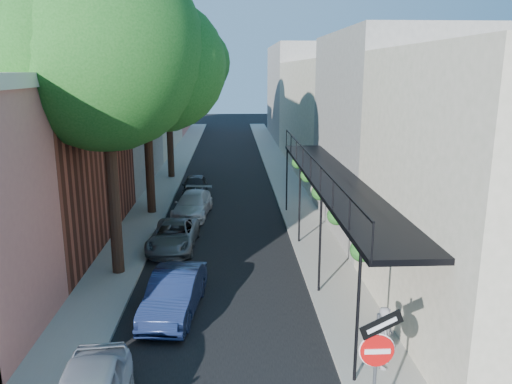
{
  "coord_description": "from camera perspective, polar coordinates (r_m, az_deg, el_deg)",
  "views": [
    {
      "loc": [
        0.42,
        -7.43,
        7.35
      ],
      "look_at": [
        1.34,
        11.17,
        2.8
      ],
      "focal_mm": 35.0,
      "sensor_mm": 36.0,
      "label": 1
    }
  ],
  "objects": [
    {
      "name": "sign_post",
      "position": [
        10.31,
        13.67,
        -17.72
      ],
      "size": [
        0.89,
        0.17,
        2.99
      ],
      "color": "#595B60",
      "rests_on": "ground"
    },
    {
      "name": "parked_car_b",
      "position": [
        15.89,
        -9.33,
        -11.38
      ],
      "size": [
        1.86,
        4.13,
        1.31
      ],
      "primitive_type": "imported",
      "rotation": [
        0.0,
        0.0,
        -0.12
      ],
      "color": "#152044",
      "rests_on": "ground"
    },
    {
      "name": "parked_car_d",
      "position": [
        25.99,
        -7.23,
        -1.42
      ],
      "size": [
        2.13,
        4.33,
        1.21
      ],
      "primitive_type": "imported",
      "rotation": [
        0.0,
        0.0,
        -0.11
      ],
      "color": "silver",
      "rests_on": "ground"
    },
    {
      "name": "parked_car_e",
      "position": [
        30.06,
        -6.99,
        0.69
      ],
      "size": [
        1.54,
        3.65,
        1.23
      ],
      "primitive_type": "imported",
      "rotation": [
        0.0,
        0.0,
        0.02
      ],
      "color": "black",
      "rests_on": "ground"
    },
    {
      "name": "sidewalk_right",
      "position": [
        38.3,
        2.57,
        2.75
      ],
      "size": [
        2.0,
        64.0,
        0.12
      ],
      "primitive_type": "cube",
      "color": "gray",
      "rests_on": "ground"
    },
    {
      "name": "parked_car_c",
      "position": [
        21.4,
        -9.39,
        -4.94
      ],
      "size": [
        2.06,
        4.14,
        1.13
      ],
      "primitive_type": "imported",
      "rotation": [
        0.0,
        0.0,
        -0.05
      ],
      "color": "slate",
      "rests_on": "ground"
    },
    {
      "name": "buildings_left",
      "position": [
        37.55,
        -18.09,
        9.39
      ],
      "size": [
        10.1,
        59.1,
        12.0
      ],
      "color": "tan",
      "rests_on": "ground"
    },
    {
      "name": "oak_far",
      "position": [
        34.91,
        -9.37,
        15.05
      ],
      "size": [
        7.7,
        7.0,
        11.9
      ],
      "color": "black",
      "rests_on": "ground"
    },
    {
      "name": "sidewalk_left",
      "position": [
        38.39,
        -9.41,
        2.6
      ],
      "size": [
        2.0,
        64.0,
        0.12
      ],
      "primitive_type": "cube",
      "color": "gray",
      "rests_on": "ground"
    },
    {
      "name": "pedestrian",
      "position": [
        13.26,
        14.54,
        -15.74
      ],
      "size": [
        0.55,
        0.68,
        1.61
      ],
      "primitive_type": "imported",
      "rotation": [
        0.0,
        0.0,
        1.25
      ],
      "color": "slate",
      "rests_on": "sidewalk_right"
    },
    {
      "name": "oak_near",
      "position": [
        18.1,
        -15.45,
        14.93
      ],
      "size": [
        7.48,
        6.8,
        11.42
      ],
      "color": "black",
      "rests_on": "ground"
    },
    {
      "name": "buildings_right",
      "position": [
        38.01,
        10.33,
        9.1
      ],
      "size": [
        9.8,
        55.0,
        10.0
      ],
      "color": "beige",
      "rests_on": "ground"
    },
    {
      "name": "road_surface",
      "position": [
        38.15,
        -3.43,
        2.61
      ],
      "size": [
        6.0,
        64.0,
        0.01
      ],
      "primitive_type": "cube",
      "color": "black",
      "rests_on": "ground"
    },
    {
      "name": "oak_mid",
      "position": [
        25.94,
        -11.64,
        12.81
      ],
      "size": [
        6.6,
        6.0,
        10.2
      ],
      "color": "black",
      "rests_on": "ground"
    }
  ]
}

